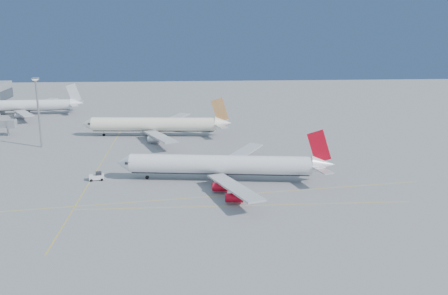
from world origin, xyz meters
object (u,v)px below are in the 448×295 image
light_mast (38,107)px  airliner_etihad (157,124)px  airliner_third (25,105)px  pushback_tug (97,176)px  airliner_virgin (225,165)px

light_mast → airliner_etihad: bearing=19.7°
airliner_third → pushback_tug: 122.49m
airliner_third → pushback_tug: airliner_third is taller
airliner_virgin → pushback_tug: 39.49m
airliner_virgin → pushback_tug: size_ratio=13.88×
pushback_tug → light_mast: 52.53m
airliner_virgin → light_mast: size_ratio=2.50×
airliner_virgin → airliner_etihad: airliner_virgin is taller
airliner_third → pushback_tug: (55.26, -109.26, -3.61)m
airliner_third → pushback_tug: size_ratio=12.22×
airliner_virgin → pushback_tug: (-39.19, 3.08, -3.80)m
airliner_third → light_mast: bearing=-70.4°
airliner_etihad → airliner_third: size_ratio=1.07×
pushback_tug → light_mast: light_mast is taller
airliner_virgin → airliner_third: bearing=137.2°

